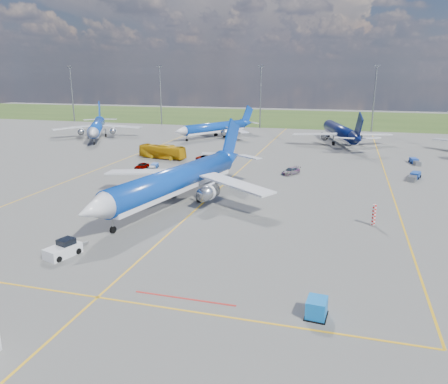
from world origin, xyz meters
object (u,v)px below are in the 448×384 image
(bg_jet_nw, at_px, (98,138))
(baggage_tug_e, at_px, (415,162))
(baggage_tug_w, at_px, (414,176))
(bg_jet_n, at_px, (339,144))
(service_car_c, at_px, (291,171))
(warning_post, at_px, (374,215))
(service_car_a, at_px, (142,166))
(pushback_tug, at_px, (64,249))
(bg_jet_nnw, at_px, (215,137))
(uld_container, at_px, (317,308))
(apron_bus, at_px, (162,152))
(baggage_tug_c, at_px, (154,167))
(main_airliner, at_px, (176,204))
(service_car_b, at_px, (207,159))

(bg_jet_nw, xyz_separation_m, baggage_tug_e, (91.69, -15.61, 0.54))
(baggage_tug_w, bearing_deg, bg_jet_n, 128.33)
(service_car_c, distance_m, baggage_tug_w, 24.12)
(warning_post, relative_size, bg_jet_nw, 0.08)
(service_car_a, bearing_deg, pushback_tug, -63.22)
(baggage_tug_w, height_order, baggage_tug_e, baggage_tug_w)
(warning_post, distance_m, pushback_tug, 40.50)
(pushback_tug, relative_size, service_car_a, 1.48)
(bg_jet_nnw, relative_size, uld_container, 16.87)
(apron_bus, xyz_separation_m, service_car_a, (0.30, -12.07, -1.01))
(uld_container, xyz_separation_m, service_car_a, (-41.11, 50.28, -0.17))
(service_car_c, bearing_deg, baggage_tug_c, -144.23)
(bg_jet_nnw, bearing_deg, service_car_a, -61.72)
(bg_jet_nw, bearing_deg, service_car_c, -54.46)
(bg_jet_nnw, bearing_deg, baggage_tug_w, -8.02)
(bg_jet_nw, distance_m, bg_jet_n, 74.95)
(warning_post, xyz_separation_m, service_car_a, (-46.99, 24.48, -0.84))
(main_airliner, height_order, baggage_tug_e, main_airliner)
(bg_jet_n, distance_m, uld_container, 97.32)
(service_car_b, bearing_deg, bg_jet_n, -38.30)
(warning_post, xyz_separation_m, apron_bus, (-47.29, 36.54, 0.18))
(bg_jet_nw, bearing_deg, baggage_tug_w, -46.63)
(service_car_b, bearing_deg, pushback_tug, -178.54)
(warning_post, height_order, service_car_a, warning_post)
(warning_post, distance_m, main_airliner, 30.04)
(bg_jet_nnw, xyz_separation_m, apron_bus, (-2.27, -36.91, 1.68))
(warning_post, distance_m, baggage_tug_w, 31.62)
(warning_post, distance_m, service_car_a, 52.99)
(warning_post, xyz_separation_m, bg_jet_nnw, (-45.02, 73.45, -1.50))
(bg_jet_n, height_order, baggage_tug_c, bg_jet_n)
(bg_jet_n, xyz_separation_m, apron_bus, (-41.10, -34.97, 1.68))
(bg_jet_n, relative_size, service_car_a, 10.24)
(warning_post, distance_m, apron_bus, 59.76)
(main_airliner, xyz_separation_m, service_car_a, (-17.04, 22.51, 0.66))
(service_car_a, bearing_deg, baggage_tug_c, 30.62)
(baggage_tug_c, xyz_separation_m, baggage_tug_e, (55.69, 20.77, 0.08))
(pushback_tug, relative_size, baggage_tug_w, 1.01)
(bg_jet_n, distance_m, service_car_b, 46.39)
(warning_post, distance_m, bg_jet_nw, 101.44)
(uld_container, bearing_deg, pushback_tug, 174.37)
(uld_container, distance_m, baggage_tug_w, 58.04)
(warning_post, height_order, baggage_tug_e, warning_post)
(main_airliner, distance_m, baggage_tug_w, 48.20)
(bg_jet_nnw, relative_size, apron_bus, 2.91)
(main_airliner, bearing_deg, apron_bus, 129.21)
(main_airliner, distance_m, pushback_tug, 23.00)
(service_car_c, distance_m, baggage_tug_e, 31.77)
(bg_jet_nnw, bearing_deg, service_car_c, -25.90)
(bg_jet_nw, height_order, service_car_c, bg_jet_nw)
(bg_jet_nw, distance_m, bg_jet_nnw, 37.36)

